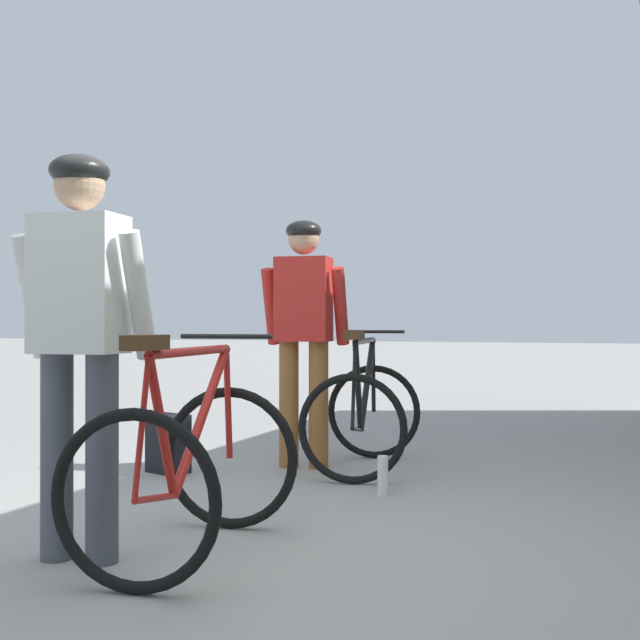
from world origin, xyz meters
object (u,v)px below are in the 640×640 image
(bicycle_near_black, at_px, (364,413))
(cyclist_far_in_white, at_px, (80,318))
(bicycle_far_red, at_px, (188,466))
(water_bottle_near_the_bikes, at_px, (383,475))
(cyclist_near_in_red, at_px, (304,320))
(backpack_on_platform, at_px, (168,444))

(bicycle_near_black, bearing_deg, cyclist_far_in_white, -101.49)
(cyclist_far_in_white, bearing_deg, bicycle_far_red, 26.54)
(cyclist_far_in_white, bearing_deg, water_bottle_near_the_bikes, 63.97)
(cyclist_near_in_red, relative_size, cyclist_far_in_white, 1.00)
(cyclist_near_in_red, bearing_deg, cyclist_far_in_white, -91.68)
(backpack_on_platform, bearing_deg, cyclist_far_in_white, -50.54)
(bicycle_far_red, distance_m, water_bottle_near_the_bikes, 1.64)
(cyclist_near_in_red, height_order, water_bottle_near_the_bikes, cyclist_near_in_red)
(bicycle_near_black, distance_m, bicycle_far_red, 2.29)
(cyclist_near_in_red, height_order, bicycle_near_black, cyclist_near_in_red)
(cyclist_near_in_red, height_order, backpack_on_platform, cyclist_near_in_red)
(cyclist_near_in_red, distance_m, water_bottle_near_the_bikes, 1.41)
(water_bottle_near_the_bikes, bearing_deg, backpack_on_platform, 173.54)
(cyclist_far_in_white, relative_size, backpack_on_platform, 4.40)
(cyclist_near_in_red, bearing_deg, bicycle_near_black, 5.91)
(cyclist_near_in_red, distance_m, bicycle_far_red, 2.36)
(cyclist_far_in_white, distance_m, water_bottle_near_the_bikes, 2.17)
(cyclist_near_in_red, relative_size, bicycle_near_black, 1.51)
(bicycle_far_red, bearing_deg, bicycle_near_black, 87.72)
(cyclist_near_in_red, distance_m, cyclist_far_in_white, 2.45)
(cyclist_near_in_red, xyz_separation_m, water_bottle_near_the_bikes, (0.79, -0.69, -0.94))
(backpack_on_platform, height_order, water_bottle_near_the_bikes, backpack_on_platform)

